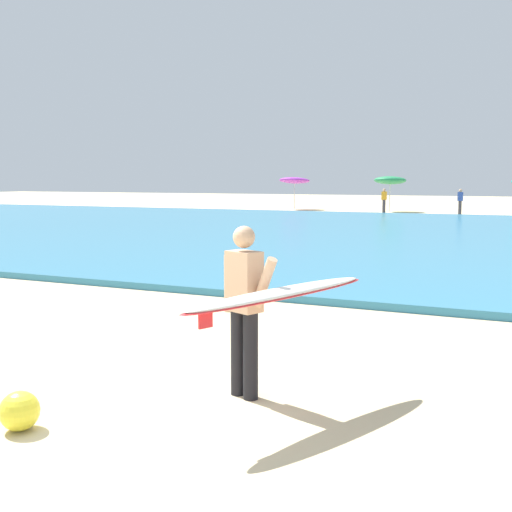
# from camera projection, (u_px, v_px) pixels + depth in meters

# --- Properties ---
(ground_plane) EXTENTS (160.00, 160.00, 0.00)m
(ground_plane) POSITION_uv_depth(u_px,v_px,m) (64.00, 413.00, 5.86)
(ground_plane) COLOR beige
(sea) EXTENTS (120.00, 28.00, 0.14)m
(sea) POSITION_uv_depth(u_px,v_px,m) (422.00, 235.00, 23.73)
(sea) COLOR teal
(sea) RESTS_ON ground
(surfer_with_board) EXTENTS (1.32, 2.26, 1.73)m
(surfer_with_board) POSITION_uv_depth(u_px,v_px,m) (260.00, 300.00, 6.01)
(surfer_with_board) COLOR black
(surfer_with_board) RESTS_ON ground
(beach_umbrella_0) EXTENTS (2.20, 2.23, 2.40)m
(beach_umbrella_0) POSITION_uv_depth(u_px,v_px,m) (294.00, 180.00, 44.90)
(beach_umbrella_0) COLOR beige
(beach_umbrella_0) RESTS_ON ground
(beach_umbrella_1) EXTENTS (2.13, 2.16, 2.43)m
(beach_umbrella_1) POSITION_uv_depth(u_px,v_px,m) (390.00, 180.00, 41.80)
(beach_umbrella_1) COLOR beige
(beach_umbrella_1) RESTS_ON ground
(beachgoer_near_row_left) EXTENTS (0.32, 0.20, 1.58)m
(beachgoer_near_row_left) POSITION_uv_depth(u_px,v_px,m) (384.00, 200.00, 40.65)
(beachgoer_near_row_left) COLOR #383842
(beachgoer_near_row_left) RESTS_ON ground
(beachgoer_near_row_mid) EXTENTS (0.32, 0.20, 1.58)m
(beachgoer_near_row_mid) POSITION_uv_depth(u_px,v_px,m) (460.00, 201.00, 38.62)
(beachgoer_near_row_mid) COLOR #383842
(beachgoer_near_row_mid) RESTS_ON ground
(beach_ball) EXTENTS (0.35, 0.35, 0.35)m
(beach_ball) POSITION_uv_depth(u_px,v_px,m) (20.00, 411.00, 5.44)
(beach_ball) COLOR yellow
(beach_ball) RESTS_ON ground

